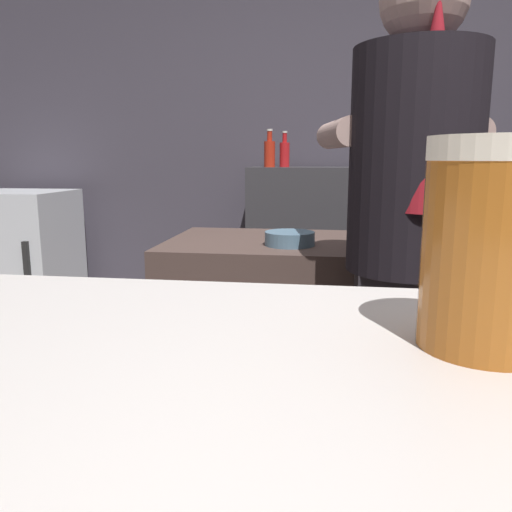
# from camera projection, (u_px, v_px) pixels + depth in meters

# --- Properties ---
(wall_back) EXTENTS (5.20, 0.10, 2.70)m
(wall_back) POSITION_uv_depth(u_px,v_px,m) (348.00, 135.00, 3.30)
(wall_back) COLOR #453F4B
(wall_back) RESTS_ON ground
(prep_counter) EXTENTS (2.10, 0.60, 0.90)m
(prep_counter) POSITION_uv_depth(u_px,v_px,m) (452.00, 365.00, 1.88)
(prep_counter) COLOR #4F3C36
(prep_counter) RESTS_ON ground
(back_shelf) EXTENTS (0.86, 0.36, 1.15)m
(back_shelf) POSITION_uv_depth(u_px,v_px,m) (317.00, 260.00, 3.20)
(back_shelf) COLOR #37363A
(back_shelf) RESTS_ON ground
(mini_fridge) EXTENTS (0.59, 0.58, 1.00)m
(mini_fridge) POSITION_uv_depth(u_px,v_px,m) (24.00, 268.00, 3.31)
(mini_fridge) COLOR white
(mini_fridge) RESTS_ON ground
(bartender) EXTENTS (0.47, 0.54, 1.70)m
(bartender) POSITION_uv_depth(u_px,v_px,m) (411.00, 241.00, 1.37)
(bartender) COLOR #2E292E
(bartender) RESTS_ON ground
(mixing_bowl) EXTENTS (0.17, 0.17, 0.05)m
(mixing_bowl) POSITION_uv_depth(u_px,v_px,m) (290.00, 239.00, 1.77)
(mixing_bowl) COLOR slate
(mixing_bowl) RESTS_ON prep_counter
(chefs_knife) EXTENTS (0.24, 0.11, 0.01)m
(chefs_knife) POSITION_uv_depth(u_px,v_px,m) (476.00, 246.00, 1.74)
(chefs_knife) COLOR silver
(chefs_knife) RESTS_ON prep_counter
(pint_glass_near) EXTENTS (0.08, 0.08, 0.13)m
(pint_glass_near) POSITION_uv_depth(u_px,v_px,m) (491.00, 245.00, 0.31)
(pint_glass_near) COLOR #B2611F
(pint_glass_near) RESTS_ON bar_counter
(bottle_vinegar) EXTENTS (0.06, 0.06, 0.21)m
(bottle_vinegar) POSITION_uv_depth(u_px,v_px,m) (285.00, 153.00, 3.08)
(bottle_vinegar) COLOR red
(bottle_vinegar) RESTS_ON back_shelf
(bottle_olive_oil) EXTENTS (0.07, 0.07, 0.22)m
(bottle_olive_oil) POSITION_uv_depth(u_px,v_px,m) (270.00, 153.00, 3.05)
(bottle_olive_oil) COLOR red
(bottle_olive_oil) RESTS_ON back_shelf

